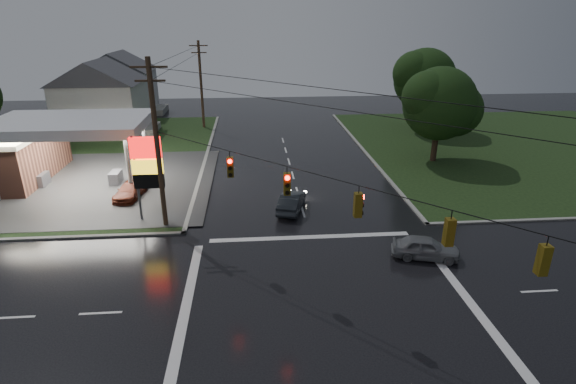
{
  "coord_description": "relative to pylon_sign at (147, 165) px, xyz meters",
  "views": [
    {
      "loc": [
        -3.55,
        -18.48,
        13.25
      ],
      "look_at": [
        -1.39,
        7.4,
        3.0
      ],
      "focal_mm": 28.0,
      "sensor_mm": 36.0,
      "label": 1
    }
  ],
  "objects": [
    {
      "name": "utility_pole_n",
      "position": [
        1.0,
        27.5,
        1.46
      ],
      "size": [
        2.2,
        0.32,
        10.5
      ],
      "color": "#382619",
      "rests_on": "ground"
    },
    {
      "name": "ground",
      "position": [
        10.5,
        -10.5,
        -4.01
      ],
      "size": [
        120.0,
        120.0,
        0.0
      ],
      "primitive_type": "plane",
      "color": "black",
      "rests_on": "ground"
    },
    {
      "name": "tree_ne_near",
      "position": [
        24.64,
        11.49,
        1.55
      ],
      "size": [
        7.99,
        6.8,
        8.98
      ],
      "color": "black",
      "rests_on": "ground"
    },
    {
      "name": "pylon_sign",
      "position": [
        0.0,
        0.0,
        0.0
      ],
      "size": [
        2.0,
        0.35,
        6.0
      ],
      "color": "#59595E",
      "rests_on": "ground"
    },
    {
      "name": "grass_nw",
      "position": [
        -15.5,
        15.5,
        -3.97
      ],
      "size": [
        36.0,
        36.0,
        0.08
      ],
      "primitive_type": "cube",
      "color": "black",
      "rests_on": "ground"
    },
    {
      "name": "traffic_signals",
      "position": [
        10.52,
        -10.52,
        2.47
      ],
      "size": [
        26.87,
        26.87,
        1.47
      ],
      "color": "black",
      "rests_on": "ground"
    },
    {
      "name": "car_north",
      "position": [
        9.7,
        0.88,
        -3.33
      ],
      "size": [
        2.56,
        4.34,
        1.35
      ],
      "primitive_type": "imported",
      "rotation": [
        0.0,
        0.0,
        2.85
      ],
      "color": "#212529",
      "rests_on": "ground"
    },
    {
      "name": "utility_pole_nw",
      "position": [
        1.0,
        -1.0,
        1.71
      ],
      "size": [
        2.2,
        0.32,
        11.0
      ],
      "color": "#382619",
      "rests_on": "ground"
    },
    {
      "name": "tree_ne_far",
      "position": [
        27.65,
        23.49,
        2.17
      ],
      "size": [
        8.46,
        7.2,
        9.8
      ],
      "color": "black",
      "rests_on": "ground"
    },
    {
      "name": "house_far",
      "position": [
        -11.45,
        37.5,
        0.39
      ],
      "size": [
        11.05,
        8.48,
        8.6
      ],
      "color": "silver",
      "rests_on": "ground"
    },
    {
      "name": "car_crossing",
      "position": [
        16.86,
        -6.65,
        -3.35
      ],
      "size": [
        4.14,
        2.49,
        1.32
      ],
      "primitive_type": "imported",
      "rotation": [
        0.0,
        0.0,
        1.31
      ],
      "color": "slate",
      "rests_on": "ground"
    },
    {
      "name": "grass_ne",
      "position": [
        36.5,
        15.5,
        -3.97
      ],
      "size": [
        36.0,
        36.0,
        0.08
      ],
      "primitive_type": "cube",
      "color": "black",
      "rests_on": "ground"
    },
    {
      "name": "house_near",
      "position": [
        -10.45,
        25.5,
        0.39
      ],
      "size": [
        11.05,
        8.48,
        8.6
      ],
      "color": "silver",
      "rests_on": "ground"
    },
    {
      "name": "car_pump",
      "position": [
        -2.56,
        4.39,
        -3.42
      ],
      "size": [
        2.25,
        4.29,
        1.19
      ],
      "primitive_type": "imported",
      "rotation": [
        0.0,
        0.0,
        -0.15
      ],
      "color": "maroon",
      "rests_on": "ground"
    }
  ]
}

